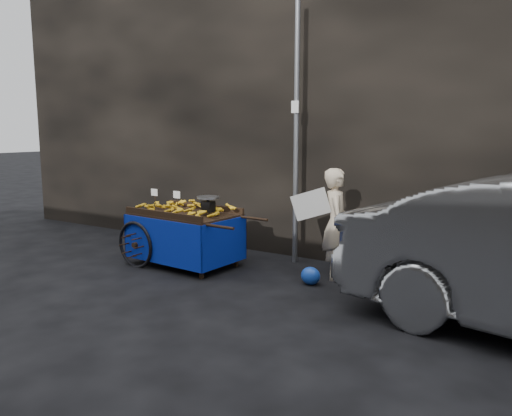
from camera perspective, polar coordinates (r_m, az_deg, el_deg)
The scene contains 6 objects.
ground at distance 7.02m, azimuth -2.77°, elevation -8.15°, with size 80.00×80.00×0.00m, color black.
building_wall at distance 8.81m, azimuth 9.23°, elevation 11.67°, with size 13.50×2.00×5.00m.
street_pole at distance 7.66m, azimuth 4.63°, elevation 8.50°, with size 0.12×0.10×4.00m.
banana_cart at distance 7.70m, azimuth -8.42°, elevation -1.15°, with size 2.22×1.16×1.18m.
vendor at distance 7.01m, azimuth 9.11°, elevation -1.76°, with size 0.90×0.67×1.54m.
plastic_bag at distance 6.79m, azimuth 6.25°, elevation -7.72°, with size 0.27×0.22×0.24m, color #1844B8.
Camera 1 is at (3.86, -5.49, 2.06)m, focal length 35.00 mm.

